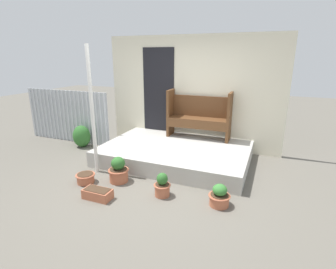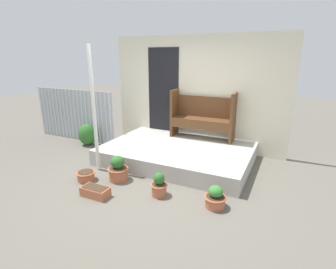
{
  "view_description": "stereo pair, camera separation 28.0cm",
  "coord_description": "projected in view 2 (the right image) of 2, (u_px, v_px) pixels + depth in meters",
  "views": [
    {
      "loc": [
        1.84,
        -3.86,
        2.15
      ],
      "look_at": [
        0.11,
        0.35,
        0.77
      ],
      "focal_mm": 28.0,
      "sensor_mm": 36.0,
      "label": 1
    },
    {
      "loc": [
        2.09,
        -3.74,
        2.15
      ],
      "look_at": [
        0.11,
        0.35,
        0.77
      ],
      "focal_mm": 28.0,
      "sensor_mm": 36.0,
      "label": 2
    }
  ],
  "objects": [
    {
      "name": "bench",
      "position": [
        203.0,
        115.0,
        5.9
      ],
      "size": [
        1.43,
        0.42,
        1.07
      ],
      "rotation": [
        0.0,
        0.0,
        0.02
      ],
      "color": "brown",
      "rests_on": "porch_slab"
    },
    {
      "name": "shrub_by_fence",
      "position": [
        87.0,
        135.0,
        6.47
      ],
      "size": [
        0.43,
        0.39,
        0.53
      ],
      "color": "#2D6628",
      "rests_on": "ground_plane"
    },
    {
      "name": "porch_slab",
      "position": [
        177.0,
        153.0,
        5.53
      ],
      "size": [
        3.0,
        2.01,
        0.32
      ],
      "color": "#B2AFA8",
      "rests_on": "ground_plane"
    },
    {
      "name": "flower_pot_right",
      "position": [
        159.0,
        186.0,
        4.14
      ],
      "size": [
        0.27,
        0.27,
        0.39
      ],
      "color": "#B26042",
      "rests_on": "ground_plane"
    },
    {
      "name": "flower_pot_middle",
      "position": [
        118.0,
        170.0,
        4.65
      ],
      "size": [
        0.37,
        0.37,
        0.46
      ],
      "color": "#B26042",
      "rests_on": "ground_plane"
    },
    {
      "name": "flower_pot_left",
      "position": [
        86.0,
        175.0,
        4.66
      ],
      "size": [
        0.34,
        0.34,
        0.17
      ],
      "color": "#B26042",
      "rests_on": "ground_plane"
    },
    {
      "name": "support_post",
      "position": [
        94.0,
        111.0,
        4.8
      ],
      "size": [
        0.07,
        0.07,
        2.34
      ],
      "color": "white",
      "rests_on": "ground_plane"
    },
    {
      "name": "planter_box_rect",
      "position": [
        95.0,
        192.0,
        4.15
      ],
      "size": [
        0.45,
        0.23,
        0.16
      ],
      "color": "#B26042",
      "rests_on": "ground_plane"
    },
    {
      "name": "flower_pot_far_right",
      "position": [
        215.0,
        198.0,
        3.83
      ],
      "size": [
        0.33,
        0.33,
        0.34
      ],
      "color": "#B26042",
      "rests_on": "ground_plane"
    },
    {
      "name": "ground_plane",
      "position": [
        154.0,
        180.0,
        4.72
      ],
      "size": [
        24.0,
        24.0,
        0.0
      ],
      "primitive_type": "plane",
      "color": "#666056"
    },
    {
      "name": "house_wall",
      "position": [
        194.0,
        93.0,
        6.11
      ],
      "size": [
        4.2,
        0.08,
        2.6
      ],
      "color": "beige",
      "rests_on": "ground_plane"
    },
    {
      "name": "fence_corrugated",
      "position": [
        74.0,
        115.0,
        6.84
      ],
      "size": [
        2.48,
        0.05,
        1.32
      ],
      "color": "#ADB2B7",
      "rests_on": "ground_plane"
    }
  ]
}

